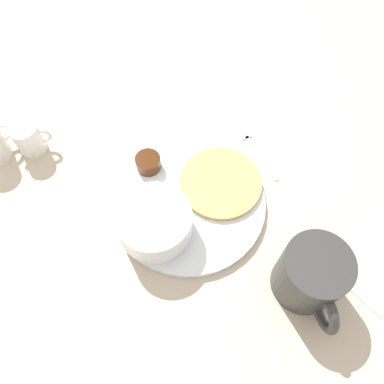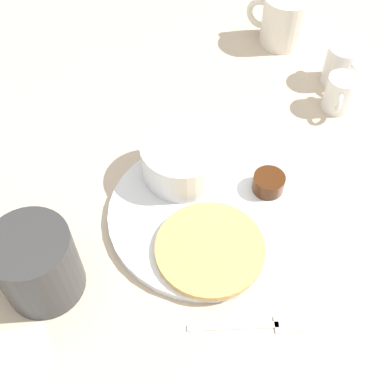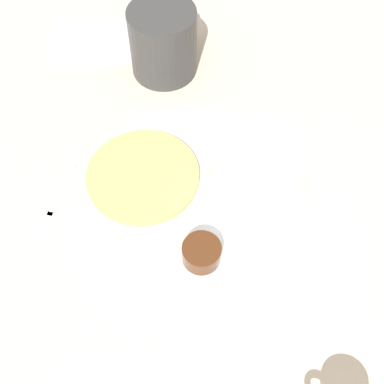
# 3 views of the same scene
# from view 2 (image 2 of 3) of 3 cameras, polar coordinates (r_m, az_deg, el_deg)

# --- Properties ---
(ground_plane) EXTENTS (4.00, 4.00, 0.00)m
(ground_plane) POSITION_cam_2_polar(r_m,az_deg,el_deg) (0.65, 1.37, -2.78)
(ground_plane) COLOR #C6B299
(plate) EXTENTS (0.25, 0.25, 0.01)m
(plate) POSITION_cam_2_polar(r_m,az_deg,el_deg) (0.64, 1.38, -2.48)
(plate) COLOR white
(plate) RESTS_ON ground_plane
(pancake_stack) EXTENTS (0.14, 0.14, 0.01)m
(pancake_stack) POSITION_cam_2_polar(r_m,az_deg,el_deg) (0.60, 1.95, -6.73)
(pancake_stack) COLOR tan
(pancake_stack) RESTS_ON plate
(bowl) EXTENTS (0.11, 0.11, 0.05)m
(bowl) POSITION_cam_2_polar(r_m,az_deg,el_deg) (0.65, -1.09, 4.11)
(bowl) COLOR white
(bowl) RESTS_ON plate
(syrup_cup) EXTENTS (0.04, 0.04, 0.02)m
(syrup_cup) POSITION_cam_2_polar(r_m,az_deg,el_deg) (0.66, 9.06, 1.07)
(syrup_cup) COLOR #47230F
(syrup_cup) RESTS_ON plate
(butter_ramekin) EXTENTS (0.05, 0.05, 0.05)m
(butter_ramekin) POSITION_cam_2_polar(r_m,az_deg,el_deg) (0.68, -0.56, 5.01)
(butter_ramekin) COLOR white
(butter_ramekin) RESTS_ON plate
(coffee_mug) EXTENTS (0.09, 0.13, 0.10)m
(coffee_mug) POSITION_cam_2_polar(r_m,az_deg,el_deg) (0.58, -18.12, -8.12)
(coffee_mug) COLOR #333333
(coffee_mug) RESTS_ON ground_plane
(creamer_pitcher_near) EXTENTS (0.07, 0.05, 0.06)m
(creamer_pitcher_near) POSITION_cam_2_polar(r_m,az_deg,el_deg) (0.80, 17.12, 11.13)
(creamer_pitcher_near) COLOR white
(creamer_pitcher_near) RESTS_ON ground_plane
(creamer_pitcher_far) EXTENTS (0.08, 0.05, 0.07)m
(creamer_pitcher_far) POSITION_cam_2_polar(r_m,az_deg,el_deg) (0.85, 17.28, 14.21)
(creamer_pitcher_far) COLOR white
(creamer_pitcher_far) RESTS_ON ground_plane
(fork) EXTENTS (0.02, 0.14, 0.00)m
(fork) POSITION_cam_2_polar(r_m,az_deg,el_deg) (0.58, 8.31, -15.33)
(fork) COLOR silver
(fork) RESTS_ON ground_plane
(second_mug) EXTENTS (0.08, 0.10, 0.09)m
(second_mug) POSITION_cam_2_polar(r_m,az_deg,el_deg) (0.91, 10.75, 19.41)
(second_mug) COLOR silver
(second_mug) RESTS_ON ground_plane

